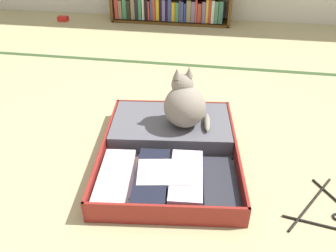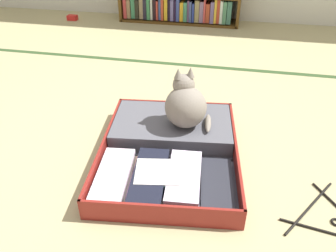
{
  "view_description": "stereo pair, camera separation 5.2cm",
  "coord_description": "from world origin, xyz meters",
  "px_view_note": "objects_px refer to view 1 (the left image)",
  "views": [
    {
      "loc": [
        0.35,
        -1.34,
        1.07
      ],
      "look_at": [
        0.13,
        -0.01,
        0.17
      ],
      "focal_mm": 36.39,
      "sensor_mm": 36.0,
      "label": 1
    },
    {
      "loc": [
        0.4,
        -1.33,
        1.07
      ],
      "look_at": [
        0.13,
        -0.01,
        0.17
      ],
      "focal_mm": 36.39,
      "sensor_mm": 36.0,
      "label": 2
    }
  ],
  "objects_px": {
    "black_cat": "(184,104)",
    "clothes_hanger": "(320,208)",
    "open_suitcase": "(169,147)",
    "small_red_pouch": "(63,19)"
  },
  "relations": [
    {
      "from": "black_cat",
      "to": "small_red_pouch",
      "type": "relative_size",
      "value": 2.98
    },
    {
      "from": "open_suitcase",
      "to": "small_red_pouch",
      "type": "xyz_separation_m",
      "value": [
        -1.47,
        2.07,
        -0.02
      ]
    },
    {
      "from": "black_cat",
      "to": "small_red_pouch",
      "type": "height_order",
      "value": "black_cat"
    },
    {
      "from": "black_cat",
      "to": "small_red_pouch",
      "type": "distance_m",
      "value": 2.47
    },
    {
      "from": "open_suitcase",
      "to": "black_cat",
      "type": "bearing_deg",
      "value": 68.1
    },
    {
      "from": "black_cat",
      "to": "clothes_hanger",
      "type": "bearing_deg",
      "value": -32.54
    },
    {
      "from": "open_suitcase",
      "to": "small_red_pouch",
      "type": "height_order",
      "value": "open_suitcase"
    },
    {
      "from": "clothes_hanger",
      "to": "small_red_pouch",
      "type": "xyz_separation_m",
      "value": [
        -2.15,
        2.33,
        0.02
      ]
    },
    {
      "from": "open_suitcase",
      "to": "clothes_hanger",
      "type": "bearing_deg",
      "value": -20.7
    },
    {
      "from": "open_suitcase",
      "to": "black_cat",
      "type": "distance_m",
      "value": 0.23
    }
  ]
}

